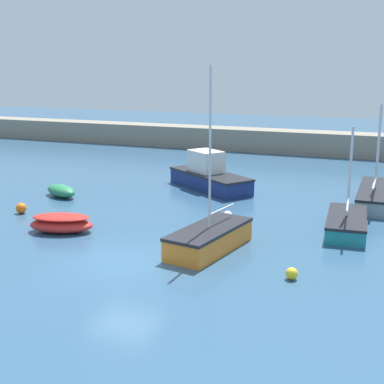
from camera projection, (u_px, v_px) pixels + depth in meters
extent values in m
cube|color=#2D5170|center=(124.00, 264.00, 19.40)|extent=(120.00, 120.00, 0.20)
cube|color=gray|center=(286.00, 141.00, 43.70)|extent=(62.55, 2.43, 1.82)
ellipsoid|color=#287A4C|center=(61.00, 191.00, 29.00)|extent=(2.55, 1.95, 0.65)
ellipsoid|color=red|center=(61.00, 225.00, 22.84)|extent=(3.03, 2.12, 0.59)
ellipsoid|color=red|center=(61.00, 217.00, 22.76)|extent=(2.73, 1.91, 0.24)
cube|color=navy|center=(210.00, 182.00, 30.75)|extent=(5.72, 4.80, 0.84)
cube|color=black|center=(210.00, 174.00, 30.64)|extent=(5.83, 4.89, 0.12)
cube|color=silver|center=(206.00, 162.00, 30.84)|extent=(2.38, 2.24, 1.35)
cube|color=gray|center=(374.00, 197.00, 27.49)|extent=(1.63, 5.85, 0.71)
cube|color=black|center=(375.00, 189.00, 27.39)|extent=(1.66, 5.97, 0.12)
cylinder|color=silver|center=(378.00, 148.00, 26.90)|extent=(0.13, 0.13, 4.38)
cylinder|color=silver|center=(374.00, 182.00, 25.74)|extent=(0.16, 3.28, 0.11)
cube|color=orange|center=(209.00, 240.00, 20.53)|extent=(2.31, 4.33, 0.80)
cube|color=black|center=(209.00, 229.00, 20.42)|extent=(2.35, 4.42, 0.12)
cylinder|color=silver|center=(210.00, 151.00, 19.73)|extent=(0.09, 0.09, 6.16)
cylinder|color=silver|center=(222.00, 209.00, 21.08)|extent=(0.41, 1.87, 0.07)
cube|color=teal|center=(346.00, 225.00, 22.84)|extent=(1.92, 4.30, 0.60)
cube|color=black|center=(347.00, 217.00, 22.76)|extent=(1.96, 4.38, 0.12)
cylinder|color=silver|center=(350.00, 173.00, 22.32)|extent=(0.11, 0.11, 3.92)
cylinder|color=silver|center=(348.00, 204.00, 21.50)|extent=(0.28, 2.29, 0.09)
sphere|color=orange|center=(21.00, 208.00, 25.72)|extent=(0.52, 0.52, 0.52)
sphere|color=yellow|center=(292.00, 274.00, 17.74)|extent=(0.41, 0.41, 0.41)
sphere|color=white|center=(228.00, 216.00, 24.56)|extent=(0.44, 0.44, 0.44)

